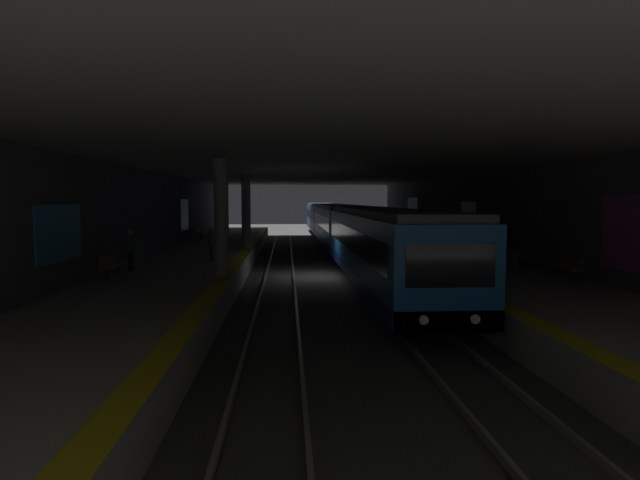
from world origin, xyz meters
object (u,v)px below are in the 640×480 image
(person_standing_far, at_px, (488,257))
(suitcase_rolling, at_px, (500,276))
(trash_bin, at_px, (513,260))
(pillar_far, at_px, (246,211))
(bench_right_near, at_px, (111,264))
(person_waiting_near, at_px, (130,248))
(person_walking_mid, at_px, (211,243))
(bench_left_near, at_px, (566,266))
(metro_train, at_px, (338,225))
(bench_left_mid, at_px, (522,255))
(pillar_near, at_px, (221,218))
(bench_right_mid, at_px, (199,232))

(person_standing_far, distance_m, suitcase_rolling, 0.85)
(trash_bin, bearing_deg, pillar_far, 47.46)
(pillar_far, height_order, trash_bin, pillar_far)
(bench_right_near, relative_size, person_standing_far, 0.97)
(person_waiting_near, bearing_deg, person_walking_mid, -41.28)
(bench_right_near, distance_m, person_walking_mid, 6.12)
(bench_left_near, bearing_deg, bench_right_near, 84.68)
(metro_train, xyz_separation_m, bench_left_mid, (-18.56, -6.33, -0.45))
(person_standing_far, bearing_deg, pillar_near, 75.82)
(bench_right_near, bearing_deg, trash_bin, -85.56)
(pillar_far, bearing_deg, suitcase_rolling, -147.05)
(person_walking_mid, bearing_deg, trash_bin, -106.84)
(person_standing_far, bearing_deg, bench_left_near, -78.82)
(bench_right_near, height_order, person_standing_far, person_standing_far)
(pillar_far, distance_m, bench_right_near, 13.22)
(bench_right_near, relative_size, person_waiting_near, 0.98)
(bench_right_near, bearing_deg, bench_left_mid, -83.06)
(bench_left_mid, height_order, trash_bin, bench_left_mid)
(bench_right_mid, bearing_deg, person_standing_far, -148.14)
(pillar_near, bearing_deg, bench_right_mid, 11.90)
(bench_right_mid, xyz_separation_m, person_walking_mid, (-14.78, -3.05, 0.38))
(person_waiting_near, height_order, person_standing_far, person_standing_far)
(person_walking_mid, relative_size, suitcase_rolling, 1.64)
(metro_train, height_order, person_waiting_near, metro_train)
(metro_train, bearing_deg, person_waiting_near, 150.44)
(bench_right_near, xyz_separation_m, bench_right_mid, (20.07, 0.00, 0.00))
(bench_right_mid, distance_m, person_standing_far, 26.25)
(pillar_far, height_order, metro_train, pillar_far)
(pillar_near, bearing_deg, person_waiting_near, 66.20)
(bench_right_mid, distance_m, person_walking_mid, 15.10)
(bench_left_near, distance_m, bench_right_near, 17.14)
(pillar_near, bearing_deg, pillar_far, 0.00)
(bench_right_mid, height_order, person_walking_mid, person_walking_mid)
(pillar_far, height_order, bench_right_mid, pillar_far)
(pillar_far, distance_m, bench_left_near, 19.11)
(bench_right_near, relative_size, suitcase_rolling, 1.68)
(bench_left_near, bearing_deg, metro_train, 15.91)
(suitcase_rolling, bearing_deg, bench_left_mid, -31.80)
(bench_right_mid, bearing_deg, metro_train, -86.97)
(pillar_far, xyz_separation_m, bench_left_near, (-14.00, -12.88, -1.75))
(pillar_far, distance_m, person_waiting_near, 11.25)
(metro_train, distance_m, trash_bin, 20.17)
(bench_right_mid, height_order, person_waiting_near, person_waiting_near)
(suitcase_rolling, bearing_deg, metro_train, 8.04)
(person_standing_far, bearing_deg, bench_left_mid, -36.76)
(metro_train, bearing_deg, bench_right_mid, 93.03)
(person_walking_mid, bearing_deg, person_standing_far, -124.80)
(bench_right_near, distance_m, person_standing_far, 14.04)
(metro_train, relative_size, trash_bin, 66.80)
(person_waiting_near, bearing_deg, bench_right_mid, 0.51)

